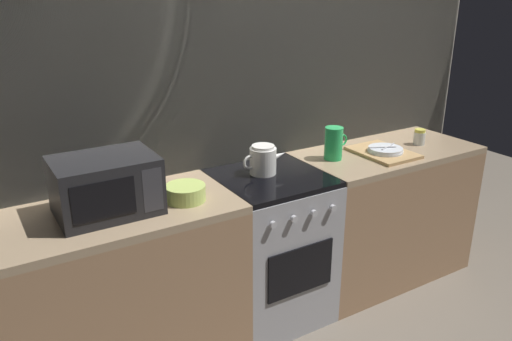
{
  "coord_description": "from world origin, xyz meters",
  "views": [
    {
      "loc": [
        -1.45,
        -2.22,
        1.92
      ],
      "look_at": [
        -0.1,
        0.0,
        0.95
      ],
      "focal_mm": 35.63,
      "sensor_mm": 36.0,
      "label": 1
    }
  ],
  "objects_px": {
    "mixing_bowl": "(185,193)",
    "kettle": "(263,160)",
    "spice_jar": "(419,137)",
    "stove_unit": "(270,247)",
    "pitcher": "(334,143)",
    "microwave": "(105,185)",
    "dish_pile": "(384,151)"
  },
  "relations": [
    {
      "from": "dish_pile",
      "to": "spice_jar",
      "type": "height_order",
      "value": "spice_jar"
    },
    {
      "from": "stove_unit",
      "to": "pitcher",
      "type": "height_order",
      "value": "pitcher"
    },
    {
      "from": "spice_jar",
      "to": "mixing_bowl",
      "type": "bearing_deg",
      "value": -178.57
    },
    {
      "from": "mixing_bowl",
      "to": "dish_pile",
      "type": "xyz_separation_m",
      "value": [
        1.36,
        0.01,
        -0.02
      ]
    },
    {
      "from": "mixing_bowl",
      "to": "kettle",
      "type": "bearing_deg",
      "value": 12.85
    },
    {
      "from": "stove_unit",
      "to": "spice_jar",
      "type": "xyz_separation_m",
      "value": [
        1.16,
        -0.02,
        0.5
      ]
    },
    {
      "from": "kettle",
      "to": "dish_pile",
      "type": "bearing_deg",
      "value": -7.37
    },
    {
      "from": "microwave",
      "to": "stove_unit",
      "type": "bearing_deg",
      "value": -0.26
    },
    {
      "from": "microwave",
      "to": "dish_pile",
      "type": "distance_m",
      "value": 1.73
    },
    {
      "from": "mixing_bowl",
      "to": "dish_pile",
      "type": "relative_size",
      "value": 0.5
    },
    {
      "from": "dish_pile",
      "to": "mixing_bowl",
      "type": "bearing_deg",
      "value": -179.43
    },
    {
      "from": "microwave",
      "to": "pitcher",
      "type": "height_order",
      "value": "microwave"
    },
    {
      "from": "pitcher",
      "to": "kettle",
      "type": "bearing_deg",
      "value": 178.77
    },
    {
      "from": "spice_jar",
      "to": "stove_unit",
      "type": "bearing_deg",
      "value": 178.87
    },
    {
      "from": "mixing_bowl",
      "to": "spice_jar",
      "type": "relative_size",
      "value": 1.9
    },
    {
      "from": "dish_pile",
      "to": "pitcher",
      "type": "bearing_deg",
      "value": 163.66
    },
    {
      "from": "stove_unit",
      "to": "spice_jar",
      "type": "relative_size",
      "value": 8.57
    },
    {
      "from": "pitcher",
      "to": "microwave",
      "type": "bearing_deg",
      "value": -178.33
    },
    {
      "from": "stove_unit",
      "to": "kettle",
      "type": "distance_m",
      "value": 0.53
    },
    {
      "from": "microwave",
      "to": "mixing_bowl",
      "type": "xyz_separation_m",
      "value": [
        0.37,
        -0.07,
        -0.1
      ]
    },
    {
      "from": "microwave",
      "to": "spice_jar",
      "type": "distance_m",
      "value": 2.07
    },
    {
      "from": "pitcher",
      "to": "dish_pile",
      "type": "distance_m",
      "value": 0.35
    },
    {
      "from": "stove_unit",
      "to": "spice_jar",
      "type": "height_order",
      "value": "spice_jar"
    },
    {
      "from": "microwave",
      "to": "kettle",
      "type": "relative_size",
      "value": 1.62
    },
    {
      "from": "stove_unit",
      "to": "dish_pile",
      "type": "height_order",
      "value": "dish_pile"
    },
    {
      "from": "spice_jar",
      "to": "microwave",
      "type": "bearing_deg",
      "value": 179.26
    },
    {
      "from": "mixing_bowl",
      "to": "pitcher",
      "type": "distance_m",
      "value": 1.03
    },
    {
      "from": "stove_unit",
      "to": "mixing_bowl",
      "type": "distance_m",
      "value": 0.74
    },
    {
      "from": "dish_pile",
      "to": "spice_jar",
      "type": "distance_m",
      "value": 0.35
    },
    {
      "from": "kettle",
      "to": "spice_jar",
      "type": "height_order",
      "value": "kettle"
    },
    {
      "from": "kettle",
      "to": "pitcher",
      "type": "distance_m",
      "value": 0.5
    },
    {
      "from": "microwave",
      "to": "spice_jar",
      "type": "xyz_separation_m",
      "value": [
        2.07,
        -0.03,
        -0.08
      ]
    }
  ]
}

